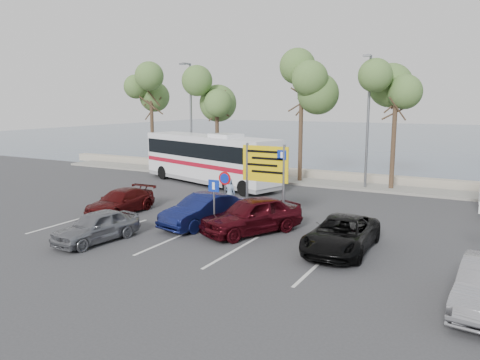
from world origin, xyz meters
The scene contains 21 objects.
ground centered at (0.00, 0.00, 0.00)m, with size 120.00×120.00×0.00m, color #353537.
kerb_strip centered at (0.00, 14.00, 0.07)m, with size 44.00×2.40×0.15m, color gray.
seawall centered at (0.00, 16.00, 0.30)m, with size 48.00×0.80×0.60m, color #A49883.
sea centered at (0.00, 60.00, 0.01)m, with size 140.00×140.00×0.00m, color #43596B.
tree_far_left centered at (-14.00, 14.00, 6.33)m, with size 3.20×3.20×7.60m.
tree_left centered at (-8.00, 14.00, 6.00)m, with size 3.20×3.20×7.20m.
tree_mid centered at (-1.50, 14.00, 6.65)m, with size 3.20×3.20×8.00m.
tree_right centered at (4.50, 14.00, 6.17)m, with size 3.20×3.20×7.40m.
street_lamp_left centered at (-10.00, 13.52, 4.60)m, with size 0.45×1.15×8.01m.
street_lamp_right centered at (3.00, 13.52, 4.60)m, with size 0.45×1.15×8.01m.
direction_sign centered at (1.00, 3.20, 2.43)m, with size 2.20×0.12×3.60m.
sign_no_stop centered at (-0.60, 2.38, 1.58)m, with size 0.60×0.08×2.35m.
sign_parking centered at (-0.20, 0.79, 1.47)m, with size 0.50×0.07×2.25m.
lane_markings centered at (-1.14, -1.00, 0.00)m, with size 12.02×4.20×0.01m, color silver, non-canonical shape.
coach_bus_left centered at (-6.50, 10.50, 1.59)m, with size 11.18×5.67×3.43m.
car_silver_a centered at (-3.60, -2.47, 0.61)m, with size 1.45×3.59×1.22m, color slate.
car_blue centered at (-1.20, 1.50, 0.70)m, with size 1.47×4.22×1.39m, color #0F1546.
car_maroon centered at (-6.00, 1.50, 0.59)m, with size 1.65×4.06×1.18m, color #460B0C.
car_red centered at (1.20, 1.50, 0.76)m, with size 1.80×4.48×1.53m, color #410910.
suv_black centered at (5.17, 0.95, 0.63)m, with size 2.08×4.51×1.25m, color black.
pedestrian_near centered at (-1.84, 5.00, 0.79)m, with size 0.57×0.38×1.58m, color #7E95B8.
Camera 1 is at (9.74, -15.38, 5.45)m, focal length 35.00 mm.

